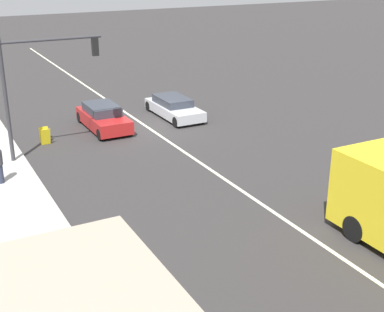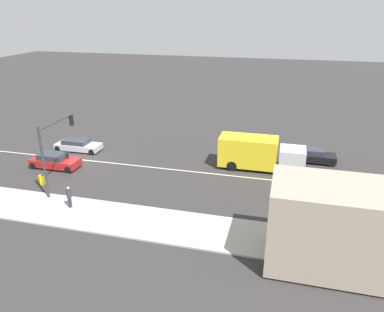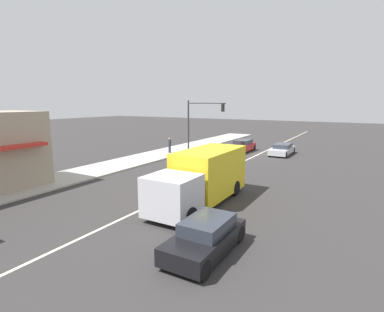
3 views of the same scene
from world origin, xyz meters
The scene contains 11 objects.
ground_plane centered at (0.00, 18.00, 0.00)m, with size 160.00×160.00×0.00m, color #333030.
sidewalk_right centered at (9.00, 18.50, 0.06)m, with size 4.00×73.00×0.12m, color #B2AFA8.
lane_marking_center centered at (0.00, 0.00, 0.00)m, with size 0.16×60.00×0.01m, color beige.
building_corner_store centered at (10.48, 21.96, 2.53)m, with size 4.97×7.24×4.82m.
traffic_signal_main centered at (6.12, 1.88, 3.90)m, with size 4.59×0.34×5.60m.
pedestrian centered at (8.48, 4.29, 0.97)m, with size 0.34×0.34×1.63m.
warning_aframe_sign centered at (5.63, -0.01, 0.43)m, with size 0.45×0.53×0.84m.
delivery_truck centered at (-2.20, 16.66, 1.47)m, with size 2.44×7.50×2.87m.
hatchback_red centered at (2.20, -1.07, 0.63)m, with size 1.83×4.32×1.32m.
sedan_silver centered at (-2.20, -1.32, 0.56)m, with size 1.82×4.55×1.15m.
suv_black centered at (-5.00, 21.59, 0.63)m, with size 1.72×3.88×1.30m.
Camera 2 is at (29.19, 18.73, 13.58)m, focal length 35.00 mm.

